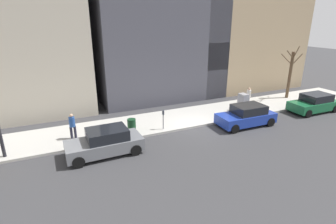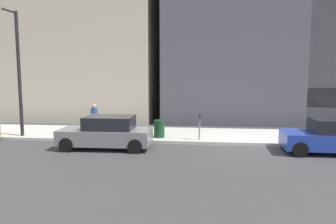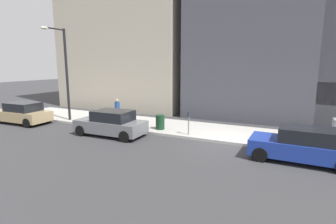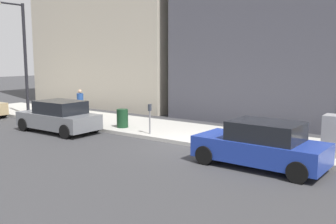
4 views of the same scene
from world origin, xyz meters
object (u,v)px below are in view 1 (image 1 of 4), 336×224
utility_box (243,102)px  parked_car_green (314,103)px  parked_car_grey (105,142)px  parking_meter (163,118)px  parked_car_blue (246,116)px  pedestrian_midblock (72,125)px  trash_bin (132,125)px  pedestrian_near_meter (249,96)px  bare_tree (290,73)px

utility_box → parked_car_green: bearing=-112.9°
parked_car_grey → parking_meter: parked_car_grey is taller
parked_car_blue → parked_car_green: bearing=-88.1°
parked_car_blue → pedestrian_midblock: pedestrian_midblock is taller
parked_car_grey → trash_bin: parked_car_grey is taller
pedestrian_near_meter → parking_meter: bearing=-50.8°
parked_car_grey → pedestrian_near_meter: bearing=-76.9°
parked_car_green → bare_tree: bearing=-13.2°
trash_bin → pedestrian_near_meter: size_ratio=0.54×
trash_bin → pedestrian_midblock: bearing=82.3°
parked_car_green → bare_tree: bare_tree is taller
pedestrian_near_meter → pedestrian_midblock: size_ratio=1.00×
trash_bin → pedestrian_midblock: (0.50, 3.65, 0.49)m
parked_car_blue → pedestrian_near_meter: size_ratio=2.56×
parked_car_blue → pedestrian_near_meter: (3.11, -2.83, 0.35)m
utility_box → pedestrian_near_meter: pedestrian_near_meter is taller
parked_car_green → parked_car_grey: size_ratio=1.00×
parked_car_grey → bare_tree: (3.80, -18.19, 1.78)m
parked_car_green → trash_bin: size_ratio=4.71×
parked_car_grey → pedestrian_midblock: pedestrian_midblock is taller
pedestrian_near_meter → pedestrian_midblock: same height
parked_car_grey → parking_meter: bearing=-69.9°
parking_meter → bare_tree: bearing=-81.2°
parked_car_grey → pedestrian_near_meter: pedestrian_near_meter is taller
parked_car_blue → trash_bin: bearing=77.6°
parked_car_grey → trash_bin: (2.10, -2.18, -0.14)m
parked_car_green → parked_car_blue: same height
pedestrian_near_meter → pedestrian_midblock: 14.45m
parking_meter → bare_tree: bare_tree is taller
parked_car_blue → utility_box: bearing=-33.0°
trash_bin → pedestrian_near_meter: (1.15, -10.78, 0.49)m
parked_car_green → parked_car_blue: size_ratio=1.00×
parked_car_grey → utility_box: 12.03m
parked_car_blue → parking_meter: size_ratio=3.14×
parked_car_grey → parked_car_green: bearing=-90.4°
parking_meter → trash_bin: size_ratio=1.50×
parked_car_green → pedestrian_near_meter: bearing=55.8°
utility_box → pedestrian_near_meter: 1.44m
parked_car_blue → pedestrian_near_meter: pedestrian_near_meter is taller
parked_car_green → trash_bin: bearing=84.1°
parking_meter → bare_tree: size_ratio=0.27×
utility_box → pedestrian_midblock: bearing=89.6°
bare_tree → parked_car_blue: bearing=114.4°
parked_car_grey → bare_tree: size_ratio=0.86×
utility_box → bare_tree: bearing=-78.6°
bare_tree → pedestrian_near_meter: size_ratio=2.98×
parked_car_green → utility_box: bearing=68.5°
parked_car_grey → parked_car_blue: bearing=-90.2°
parked_car_blue → bare_tree: 9.02m
trash_bin → parked_car_green: bearing=-97.3°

